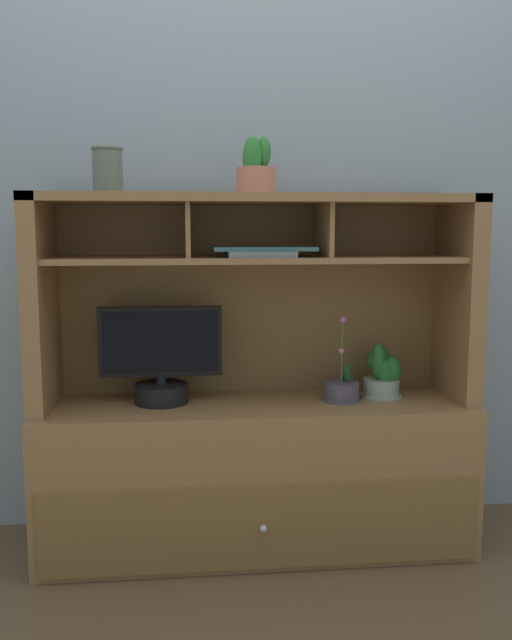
# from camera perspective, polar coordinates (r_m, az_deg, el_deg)

# --- Properties ---
(floor_plane) EXTENTS (6.00, 6.00, 0.02)m
(floor_plane) POSITION_cam_1_polar(r_m,az_deg,el_deg) (2.62, 0.00, -18.58)
(floor_plane) COLOR brown
(floor_plane) RESTS_ON ground
(back_wall) EXTENTS (6.00, 0.02, 2.80)m
(back_wall) POSITION_cam_1_polar(r_m,az_deg,el_deg) (2.61, -0.58, 13.23)
(back_wall) COLOR #85939D
(back_wall) RESTS_ON ground
(media_console) EXTENTS (1.53, 0.48, 1.27)m
(media_console) POSITION_cam_1_polar(r_m,az_deg,el_deg) (2.47, -0.01, -10.02)
(media_console) COLOR olive
(media_console) RESTS_ON ground
(tv_monitor) EXTENTS (0.43, 0.19, 0.34)m
(tv_monitor) POSITION_cam_1_polar(r_m,az_deg,el_deg) (2.39, -8.10, -3.63)
(tv_monitor) COLOR black
(tv_monitor) RESTS_ON media_console
(potted_orchid) EXTENTS (0.15, 0.15, 0.31)m
(potted_orchid) POSITION_cam_1_polar(r_m,az_deg,el_deg) (2.45, 7.27, -5.97)
(potted_orchid) COLOR #4D4550
(potted_orchid) RESTS_ON media_console
(potted_fern) EXTENTS (0.15, 0.15, 0.20)m
(potted_fern) POSITION_cam_1_polar(r_m,az_deg,el_deg) (2.52, 10.69, -4.65)
(potted_fern) COLOR #8B9E8E
(potted_fern) RESTS_ON media_console
(magazine_stack_left) EXTENTS (0.35, 0.25, 0.03)m
(magazine_stack_left) POSITION_cam_1_polar(r_m,az_deg,el_deg) (2.31, 0.46, 5.84)
(magazine_stack_left) COLOR slate
(magazine_stack_left) RESTS_ON media_console
(potted_succulent) EXTENTS (0.16, 0.16, 0.20)m
(potted_succulent) POSITION_cam_1_polar(r_m,az_deg,el_deg) (2.35, -0.00, 12.34)
(potted_succulent) COLOR #BB6E52
(potted_succulent) RESTS_ON media_console
(ceramic_vase) EXTENTS (0.11, 0.11, 0.15)m
(ceramic_vase) POSITION_cam_1_polar(r_m,az_deg,el_deg) (2.33, -12.51, 12.37)
(ceramic_vase) COLOR #576153
(ceramic_vase) RESTS_ON media_console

